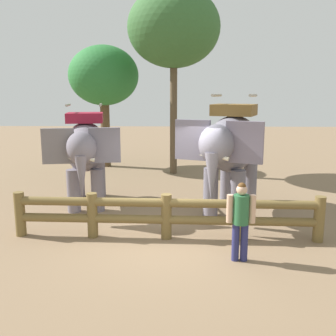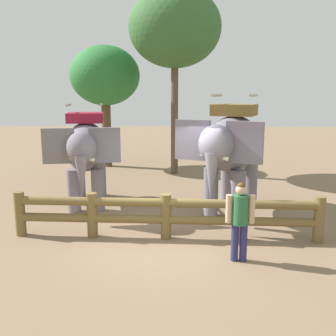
# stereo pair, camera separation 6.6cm
# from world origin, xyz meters

# --- Properties ---
(ground_plane) EXTENTS (60.00, 60.00, 0.00)m
(ground_plane) POSITION_xyz_m (0.00, 0.00, 0.00)
(ground_plane) COLOR #80664B
(log_fence) EXTENTS (7.09, 0.42, 1.05)m
(log_fence) POSITION_xyz_m (-0.00, 0.20, 0.61)
(log_fence) COLOR brown
(log_fence) RESTS_ON ground
(elephant_near_left) EXTENTS (2.06, 3.55, 2.99)m
(elephant_near_left) POSITION_xyz_m (-2.43, 2.79, 1.68)
(elephant_near_left) COLOR slate
(elephant_near_left) RESTS_ON ground
(elephant_center) EXTENTS (2.77, 3.90, 3.27)m
(elephant_center) POSITION_xyz_m (1.71, 2.37, 1.84)
(elephant_center) COLOR slate
(elephant_center) RESTS_ON ground
(tourist_woman_in_black) EXTENTS (0.57, 0.32, 1.60)m
(tourist_woman_in_black) POSITION_xyz_m (1.50, -0.95, 0.93)
(tourist_woman_in_black) COLOR navy
(tourist_woman_in_black) RESTS_ON ground
(tree_far_left) EXTENTS (3.05, 3.05, 5.33)m
(tree_far_left) POSITION_xyz_m (-3.03, 9.02, 3.98)
(tree_far_left) COLOR brown
(tree_far_left) RESTS_ON ground
(tree_back_center) EXTENTS (3.62, 3.62, 7.33)m
(tree_back_center) POSITION_xyz_m (0.05, 7.55, 5.75)
(tree_back_center) COLOR brown
(tree_back_center) RESTS_ON ground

